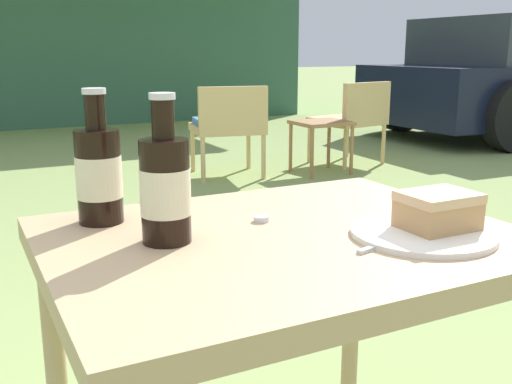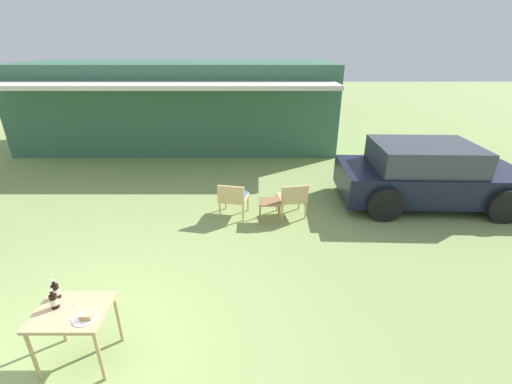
{
  "view_description": "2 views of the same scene",
  "coord_description": "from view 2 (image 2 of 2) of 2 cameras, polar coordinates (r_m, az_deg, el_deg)",
  "views": [
    {
      "loc": [
        -0.48,
        -0.83,
        1.02
      ],
      "look_at": [
        0.0,
        0.1,
        0.77
      ],
      "focal_mm": 42.0,
      "sensor_mm": 36.0,
      "label": 1
    },
    {
      "loc": [
        1.98,
        -2.84,
        3.35
      ],
      "look_at": [
        2.01,
        2.73,
        0.9
      ],
      "focal_mm": 24.0,
      "sensor_mm": 36.0,
      "label": 2
    }
  ],
  "objects": [
    {
      "name": "cabin_building",
      "position": [
        12.37,
        -12.68,
        14.07
      ],
      "size": [
        10.18,
        4.62,
        2.76
      ],
      "color": "#38664C",
      "rests_on": "ground_plane"
    },
    {
      "name": "patio_table",
      "position": [
        4.4,
        -28.42,
        -17.89
      ],
      "size": [
        0.77,
        0.61,
        0.72
      ],
      "color": "tan",
      "rests_on": "ground_plane"
    },
    {
      "name": "cake_on_plate",
      "position": [
        4.16,
        -26.73,
        -18.16
      ],
      "size": [
        0.24,
        0.24,
        0.07
      ],
      "color": "white",
      "rests_on": "patio_table"
    },
    {
      "name": "parked_car",
      "position": [
        8.42,
        26.28,
        2.65
      ],
      "size": [
        3.87,
        2.08,
        1.37
      ],
      "rotation": [
        0.0,
        0.0,
        -0.03
      ],
      "color": "black",
      "rests_on": "ground_plane"
    },
    {
      "name": "cola_bottle_far",
      "position": [
        4.55,
        -30.61,
        -14.08
      ],
      "size": [
        0.08,
        0.08,
        0.24
      ],
      "color": "black",
      "rests_on": "patio_table"
    },
    {
      "name": "loose_bottle_cap",
      "position": [
        4.4,
        -28.2,
        -16.32
      ],
      "size": [
        0.03,
        0.03,
        0.01
      ],
      "color": "silver",
      "rests_on": "patio_table"
    },
    {
      "name": "garden_side_table",
      "position": [
        6.85,
        2.07,
        -2.02
      ],
      "size": [
        0.44,
        0.39,
        0.44
      ],
      "color": "#996B42",
      "rests_on": "ground_plane"
    },
    {
      "name": "wicker_chair_cushioned",
      "position": [
        7.04,
        -4.05,
        -0.76
      ],
      "size": [
        0.63,
        0.6,
        0.74
      ],
      "rotation": [
        0.0,
        0.0,
        2.95
      ],
      "color": "tan",
      "rests_on": "ground_plane"
    },
    {
      "name": "fork",
      "position": [
        4.21,
        -27.84,
        -18.28
      ],
      "size": [
        0.16,
        0.05,
        0.01
      ],
      "color": "silver",
      "rests_on": "patio_table"
    },
    {
      "name": "wicker_chair_plain",
      "position": [
        7.04,
        5.86,
        -0.83
      ],
      "size": [
        0.63,
        0.6,
        0.74
      ],
      "rotation": [
        0.0,
        0.0,
        3.32
      ],
      "color": "tan",
      "rests_on": "ground_plane"
    },
    {
      "name": "cola_bottle_near",
      "position": [
        4.41,
        -30.83,
        -15.4
      ],
      "size": [
        0.08,
        0.08,
        0.24
      ],
      "color": "black",
      "rests_on": "patio_table"
    },
    {
      "name": "ground_plane",
      "position": [
        4.82,
        -26.85,
        -23.6
      ],
      "size": [
        60.0,
        60.0,
        0.0
      ],
      "primitive_type": "plane",
      "color": "#8CA35B"
    }
  ]
}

